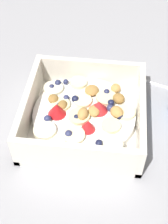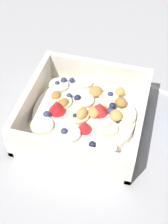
% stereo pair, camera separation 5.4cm
% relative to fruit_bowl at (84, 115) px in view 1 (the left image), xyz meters
% --- Properties ---
extents(ground_plane, '(2.40, 2.40, 0.00)m').
position_rel_fruit_bowl_xyz_m(ground_plane, '(-0.00, -0.02, -0.02)').
color(ground_plane, '#9E9EA3').
extents(fruit_bowl, '(0.20, 0.20, 0.06)m').
position_rel_fruit_bowl_xyz_m(fruit_bowl, '(0.00, 0.00, 0.00)').
color(fruit_bowl, white).
rests_on(fruit_bowl, ground).
extents(spoon, '(0.07, 0.17, 0.01)m').
position_rel_fruit_bowl_xyz_m(spoon, '(-0.14, 0.06, -0.02)').
color(spoon, silver).
rests_on(spoon, ground).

